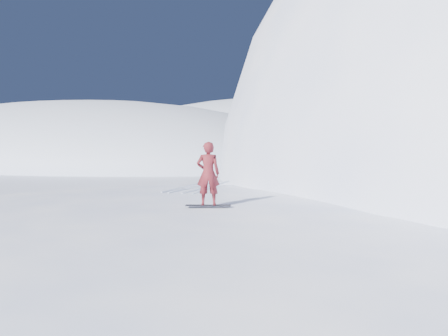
% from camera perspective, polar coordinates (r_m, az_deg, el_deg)
% --- Properties ---
extents(ground, '(400.00, 400.00, 0.00)m').
position_cam_1_polar(ground, '(15.02, -10.96, -13.43)').
color(ground, white).
rests_on(ground, ground).
extents(near_ridge, '(36.00, 28.00, 4.80)m').
position_cam_1_polar(near_ridge, '(16.84, -1.60, -11.56)').
color(near_ridge, white).
rests_on(near_ridge, ground).
extents(far_ridge_a, '(120.00, 70.00, 28.00)m').
position_cam_1_polar(far_ridge_a, '(106.52, -19.38, 0.55)').
color(far_ridge_a, white).
rests_on(far_ridge_a, ground).
extents(far_ridge_c, '(140.00, 90.00, 36.00)m').
position_cam_1_polar(far_ridge_c, '(130.76, 6.58, 1.12)').
color(far_ridge_c, white).
rests_on(far_ridge_c, ground).
extents(wind_bumps, '(16.00, 14.40, 1.00)m').
position_cam_1_polar(wind_bumps, '(16.96, -7.78, -11.49)').
color(wind_bumps, white).
rests_on(wind_bumps, ground).
extents(snowboard, '(1.33, 0.87, 0.02)m').
position_cam_1_polar(snowboard, '(13.27, -2.08, -4.90)').
color(snowboard, black).
rests_on(snowboard, near_ridge).
extents(snowboarder, '(0.83, 0.73, 1.92)m').
position_cam_1_polar(snowboarder, '(13.17, -2.09, -0.72)').
color(snowboarder, maroon).
rests_on(snowboarder, snowboard).
extents(vapor_plume, '(10.47, 8.38, 7.33)m').
position_cam_1_polar(vapor_plume, '(80.64, -24.45, -0.28)').
color(vapor_plume, white).
rests_on(vapor_plume, ground).
extents(board_tracks, '(2.66, 5.93, 0.04)m').
position_cam_1_polar(board_tracks, '(19.56, -2.81, -2.33)').
color(board_tracks, silver).
rests_on(board_tracks, ground).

